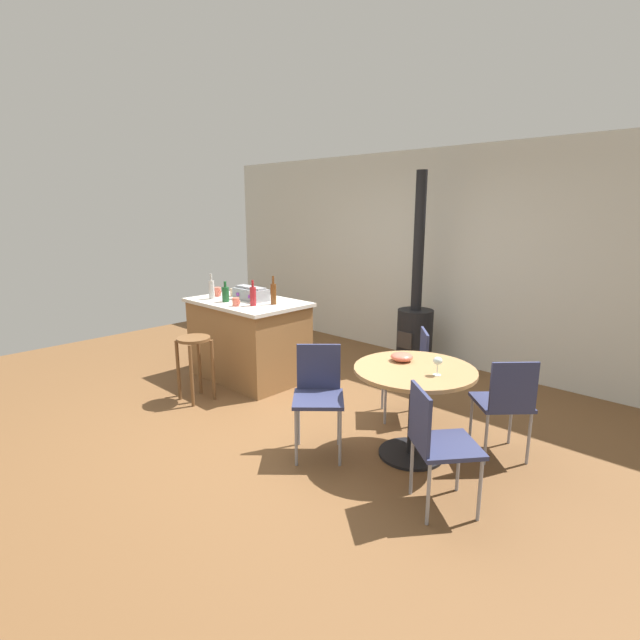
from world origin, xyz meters
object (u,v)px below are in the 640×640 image
at_px(dining_table, 414,389).
at_px(cup_2, 217,292).
at_px(cup_0, 236,302).
at_px(wine_glass, 438,362).
at_px(folding_chair_far, 505,400).
at_px(folding_chair_left, 410,367).
at_px(bottle_0, 273,293).
at_px(folding_chair_right, 318,391).
at_px(wood_stove, 415,323).
at_px(kitchen_island, 249,339).
at_px(bottle_2, 226,294).
at_px(serving_bowl, 402,357).
at_px(bottle_1, 253,296).
at_px(toolbox, 251,294).
at_px(wooden_stool, 195,354).
at_px(folding_chair_near, 436,439).
at_px(bottle_3, 212,289).
at_px(cup_1, 234,292).

relative_size(dining_table, cup_2, 7.86).
distance_m(cup_0, wine_glass, 2.49).
bearing_deg(cup_2, folding_chair_far, 4.26).
relative_size(folding_chair_left, bottle_0, 2.72).
bearing_deg(wine_glass, folding_chair_far, 54.91).
relative_size(folding_chair_right, wine_glass, 6.16).
xyz_separation_m(dining_table, wood_stove, (-1.21, 1.90, 0.01)).
distance_m(kitchen_island, bottle_2, 0.60).
bearing_deg(cup_0, cup_2, 162.15).
bearing_deg(serving_bowl, kitchen_island, 175.30).
bearing_deg(kitchen_island, bottle_1, -26.01).
bearing_deg(kitchen_island, toolbox, 80.71).
xyz_separation_m(folding_chair_far, wood_stove, (-1.75, 1.44, 0.08)).
bearing_deg(folding_chair_right, wooden_stool, -176.90).
bearing_deg(folding_chair_near, wooden_stool, -178.81).
relative_size(folding_chair_right, cup_2, 7.27).
relative_size(kitchen_island, folding_chair_far, 1.61).
distance_m(kitchen_island, bottle_3, 0.73).
xyz_separation_m(wood_stove, cup_1, (-1.59, -1.57, 0.40)).
relative_size(cup_1, wine_glass, 0.83).
xyz_separation_m(wooden_stool, folding_chair_right, (1.69, 0.09, 0.03)).
height_order(folding_chair_near, bottle_0, bottle_0).
relative_size(folding_chair_left, cup_1, 7.22).
distance_m(dining_table, wine_glass, 0.35).
distance_m(folding_chair_far, serving_bowl, 0.87).
bearing_deg(bottle_0, cup_0, -123.18).
bearing_deg(bottle_0, folding_chair_near, -18.05).
height_order(cup_0, cup_2, cup_2).
distance_m(folding_chair_near, wood_stove, 2.94).
relative_size(folding_chair_near, bottle_0, 2.69).
bearing_deg(cup_2, cup_1, 43.70).
relative_size(wine_glass, serving_bowl, 0.80).
bearing_deg(bottle_2, dining_table, -1.23).
bearing_deg(bottle_3, wooden_stool, -48.13).
distance_m(folding_chair_left, cup_1, 2.42).
distance_m(folding_chair_near, cup_2, 3.53).
bearing_deg(toolbox, bottle_3, -146.50).
relative_size(cup_1, cup_2, 0.98).
distance_m(folding_chair_right, cup_2, 2.47).
height_order(cup_1, cup_2, cup_2).
relative_size(folding_chair_far, cup_1, 7.14).
bearing_deg(folding_chair_near, folding_chair_left, 129.74).
xyz_separation_m(folding_chair_right, bottle_1, (-1.56, 0.59, 0.51)).
distance_m(folding_chair_left, folding_chair_right, 1.09).
xyz_separation_m(cup_0, wine_glass, (2.49, -0.01, -0.12)).
distance_m(bottle_0, bottle_1, 0.23).
xyz_separation_m(wood_stove, bottle_3, (-1.63, -1.85, 0.46)).
distance_m(dining_table, cup_2, 2.97).
xyz_separation_m(kitchen_island, bottle_3, (-0.39, -0.21, 0.58)).
bearing_deg(bottle_0, bottle_2, -151.36).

